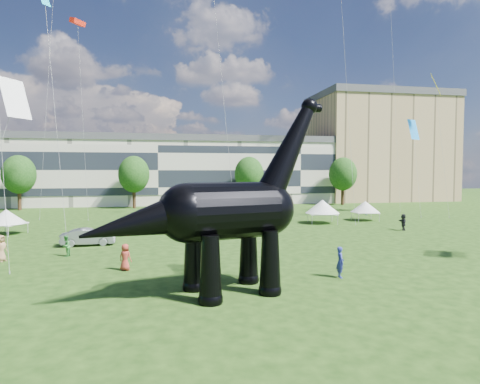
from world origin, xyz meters
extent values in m
plane|color=#16330C|center=(0.00, 0.00, 0.00)|extent=(220.00, 220.00, 0.00)
cube|color=beige|center=(-8.00, 62.00, 6.00)|extent=(78.00, 11.00, 12.00)
cube|color=tan|center=(40.00, 65.00, 11.00)|extent=(28.00, 18.00, 22.00)
cylinder|color=#382314|center=(-30.00, 53.00, 1.60)|extent=(0.56, 0.56, 3.20)
ellipsoid|color=#14380F|center=(-30.00, 53.00, 6.32)|extent=(5.20, 5.20, 6.24)
cylinder|color=#382314|center=(-12.00, 53.00, 1.60)|extent=(0.56, 0.56, 3.20)
ellipsoid|color=#14380F|center=(-12.00, 53.00, 6.32)|extent=(5.20, 5.20, 6.24)
cylinder|color=#382314|center=(8.00, 53.00, 1.60)|extent=(0.56, 0.56, 3.20)
ellipsoid|color=#14380F|center=(8.00, 53.00, 6.32)|extent=(5.20, 5.20, 6.24)
cylinder|color=#382314|center=(26.00, 53.00, 1.60)|extent=(0.56, 0.56, 3.20)
ellipsoid|color=#14380F|center=(26.00, 53.00, 6.32)|extent=(5.20, 5.20, 6.24)
cone|color=black|center=(-4.84, 1.65, 1.65)|extent=(1.40, 1.40, 3.30)
sphere|color=black|center=(-4.84, 1.65, 0.20)|extent=(1.21, 1.21, 1.21)
cone|color=black|center=(-5.48, 3.98, 1.65)|extent=(1.40, 1.40, 3.30)
sphere|color=black|center=(-5.48, 3.98, 0.20)|extent=(1.21, 1.21, 1.21)
cone|color=black|center=(-1.66, 2.52, 1.65)|extent=(1.40, 1.40, 3.30)
sphere|color=black|center=(-1.66, 2.52, 0.20)|extent=(1.21, 1.21, 1.21)
cone|color=black|center=(-2.30, 4.85, 1.65)|extent=(1.40, 1.40, 3.30)
sphere|color=black|center=(-2.30, 4.85, 0.20)|extent=(1.21, 1.21, 1.21)
cylinder|color=black|center=(-3.68, 3.22, 4.28)|extent=(5.23, 4.07, 2.97)
sphere|color=black|center=(-5.90, 2.61, 4.28)|extent=(2.97, 2.97, 2.97)
sphere|color=black|center=(-1.45, 3.83, 4.28)|extent=(2.86, 2.86, 2.86)
cone|color=black|center=(-0.16, 4.18, 7.46)|extent=(4.42, 2.68, 5.82)
sphere|color=black|center=(1.14, 4.53, 9.99)|extent=(0.92, 0.92, 0.92)
cylinder|color=black|center=(1.46, 4.62, 9.93)|extent=(0.87, 0.67, 0.48)
cone|color=black|center=(-8.09, 2.02, 3.92)|extent=(6.21, 3.75, 3.23)
imported|color=silver|center=(-9.25, 25.99, 0.81)|extent=(4.28, 4.98, 1.61)
imported|color=gray|center=(-13.40, 18.56, 0.73)|extent=(4.50, 1.84, 1.45)
imported|color=white|center=(-2.02, 23.58, 0.82)|extent=(6.39, 4.02, 1.64)
imported|color=#595960|center=(-0.27, 25.57, 0.74)|extent=(2.43, 5.25, 1.48)
cube|color=white|center=(11.90, 28.52, 1.18)|extent=(3.79, 3.79, 0.13)
cone|color=white|center=(11.90, 28.52, 2.04)|extent=(4.80, 4.80, 1.61)
cylinder|color=#999999|center=(10.13, 27.33, 0.59)|extent=(0.06, 0.06, 1.18)
cylinder|color=#999999|center=(13.09, 26.75, 0.59)|extent=(0.06, 0.06, 1.18)
cylinder|color=#999999|center=(10.71, 30.29, 0.59)|extent=(0.06, 0.06, 1.18)
cylinder|color=#999999|center=(13.66, 29.71, 0.59)|extent=(0.06, 0.06, 1.18)
cube|color=silver|center=(18.36, 30.08, 1.04)|extent=(3.17, 3.17, 0.11)
cone|color=silver|center=(18.36, 30.08, 1.80)|extent=(4.02, 4.02, 1.42)
cylinder|color=#999999|center=(16.88, 28.94, 0.52)|extent=(0.06, 0.06, 1.04)
cylinder|color=#999999|center=(19.50, 28.60, 0.52)|extent=(0.06, 0.06, 1.04)
cylinder|color=#999999|center=(17.21, 31.56, 0.52)|extent=(0.06, 0.06, 1.04)
cylinder|color=#999999|center=(19.84, 31.23, 0.52)|extent=(0.06, 0.06, 1.04)
cube|color=silver|center=(-22.50, 26.21, 1.05)|extent=(3.71, 3.71, 0.11)
cone|color=silver|center=(-22.50, 26.21, 1.81)|extent=(4.70, 4.70, 1.43)
cylinder|color=#999999|center=(-21.74, 24.48, 0.53)|extent=(0.06, 0.06, 1.05)
cylinder|color=#999999|center=(-23.26, 27.94, 0.53)|extent=(0.06, 0.06, 1.05)
cylinder|color=#999999|center=(-20.77, 26.97, 0.53)|extent=(0.06, 0.06, 1.05)
imported|color=#2C596E|center=(21.68, 35.92, 0.89)|extent=(0.54, 0.72, 1.78)
imported|color=#378939|center=(-14.18, 14.14, 0.79)|extent=(0.68, 0.83, 1.58)
imported|color=navy|center=(3.28, 4.85, 0.93)|extent=(0.53, 0.73, 1.86)
imported|color=#5A306C|center=(-0.45, 27.04, 0.84)|extent=(0.80, 1.06, 1.68)
imported|color=#A8372A|center=(-9.46, 9.01, 0.86)|extent=(0.99, 0.88, 1.71)
imported|color=#A67A53|center=(-18.24, 13.23, 0.94)|extent=(0.91, 1.07, 1.87)
imported|color=black|center=(18.11, 21.35, 0.89)|extent=(0.87, 1.73, 1.78)
cube|color=red|center=(-18.13, 40.51, 26.23)|extent=(1.95, 2.22, 0.82)
plane|color=#147CD9|center=(29.91, 37.39, 12.58)|extent=(3.17, 2.12, 3.05)
plane|color=#0DB0D1|center=(-17.59, 23.14, 22.07)|extent=(1.22, 1.34, 1.16)
plane|color=yellow|center=(31.56, 34.81, 18.80)|extent=(3.10, 3.41, 3.05)
plane|color=white|center=(-18.54, 17.76, 12.12)|extent=(2.37, 3.31, 3.17)
camera|label=1|loc=(-6.98, -17.20, 6.34)|focal=30.00mm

